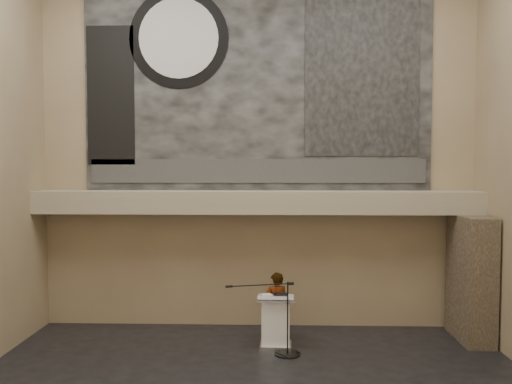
{
  "coord_description": "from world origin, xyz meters",
  "views": [
    {
      "loc": [
        0.32,
        -7.63,
        3.77
      ],
      "look_at": [
        0.0,
        3.2,
        3.2
      ],
      "focal_mm": 35.0,
      "sensor_mm": 36.0,
      "label": 1
    }
  ],
  "objects": [
    {
      "name": "wall_back",
      "position": [
        0.0,
        4.0,
        4.25
      ],
      "size": [
        10.0,
        0.02,
        8.5
      ],
      "primitive_type": "cube",
      "color": "#8B7258",
      "rests_on": "floor"
    },
    {
      "name": "wall_front",
      "position": [
        0.0,
        -4.0,
        4.25
      ],
      "size": [
        10.0,
        0.02,
        8.5
      ],
      "primitive_type": "cube",
      "color": "#8B7258",
      "rests_on": "floor"
    },
    {
      "name": "soffit",
      "position": [
        0.0,
        3.6,
        2.95
      ],
      "size": [
        10.0,
        0.8,
        0.5
      ],
      "primitive_type": "cube",
      "color": "gray",
      "rests_on": "wall_back"
    },
    {
      "name": "sprinkler_left",
      "position": [
        -1.6,
        3.55,
        2.67
      ],
      "size": [
        0.04,
        0.04,
        0.06
      ],
      "primitive_type": "cylinder",
      "color": "#B2893D",
      "rests_on": "soffit"
    },
    {
      "name": "sprinkler_right",
      "position": [
        1.9,
        3.55,
        2.67
      ],
      "size": [
        0.04,
        0.04,
        0.06
      ],
      "primitive_type": "cylinder",
      "color": "#B2893D",
      "rests_on": "soffit"
    },
    {
      "name": "banner",
      "position": [
        0.0,
        3.97,
        5.7
      ],
      "size": [
        8.0,
        0.05,
        5.0
      ],
      "primitive_type": "cube",
      "color": "black",
      "rests_on": "wall_back"
    },
    {
      "name": "banner_text_strip",
      "position": [
        0.0,
        3.93,
        3.65
      ],
      "size": [
        7.76,
        0.02,
        0.55
      ],
      "primitive_type": "cube",
      "color": "#2F2F2F",
      "rests_on": "banner"
    },
    {
      "name": "banner_clock_rim",
      "position": [
        -1.8,
        3.93,
        6.7
      ],
      "size": [
        2.3,
        0.02,
        2.3
      ],
      "primitive_type": "cylinder",
      "rotation": [
        1.57,
        0.0,
        0.0
      ],
      "color": "black",
      "rests_on": "banner"
    },
    {
      "name": "banner_clock_face",
      "position": [
        -1.8,
        3.91,
        6.7
      ],
      "size": [
        1.84,
        0.02,
        1.84
      ],
      "primitive_type": "cylinder",
      "rotation": [
        1.57,
        0.0,
        0.0
      ],
      "color": "silver",
      "rests_on": "banner"
    },
    {
      "name": "banner_building_print",
      "position": [
        2.4,
        3.93,
        5.8
      ],
      "size": [
        2.6,
        0.02,
        3.6
      ],
      "primitive_type": "cube",
      "color": "black",
      "rests_on": "banner"
    },
    {
      "name": "banner_brick_print",
      "position": [
        -3.4,
        3.93,
        5.4
      ],
      "size": [
        1.1,
        0.02,
        3.2
      ],
      "primitive_type": "cube",
      "color": "black",
      "rests_on": "banner"
    },
    {
      "name": "stone_pier",
      "position": [
        4.65,
        3.15,
        1.35
      ],
      "size": [
        0.6,
        1.4,
        2.7
      ],
      "primitive_type": "cube",
      "color": "#3E3326",
      "rests_on": "floor"
    },
    {
      "name": "lectern",
      "position": [
        0.43,
        2.54,
        0.55
      ],
      "size": [
        0.75,
        0.56,
        1.14
      ],
      "rotation": [
        0.0,
        0.0,
        -0.05
      ],
      "color": "silver",
      "rests_on": "floor"
    },
    {
      "name": "binder",
      "position": [
        0.52,
        2.51,
        1.12
      ],
      "size": [
        0.3,
        0.25,
        0.04
      ],
      "primitive_type": "cube",
      "rotation": [
        0.0,
        0.0,
        0.08
      ],
      "color": "black",
      "rests_on": "lectern"
    },
    {
      "name": "papers",
      "position": [
        0.25,
        2.55,
        1.1
      ],
      "size": [
        0.24,
        0.29,
        0.0
      ],
      "primitive_type": "cube",
      "rotation": [
        0.0,
        0.0,
        0.24
      ],
      "color": "silver",
      "rests_on": "lectern"
    },
    {
      "name": "speaker_person",
      "position": [
        0.44,
        3.0,
        0.74
      ],
      "size": [
        0.61,
        0.48,
        1.48
      ],
      "primitive_type": "imported",
      "rotation": [
        0.0,
        0.0,
        3.39
      ],
      "color": "white",
      "rests_on": "floor"
    },
    {
      "name": "mic_stand",
      "position": [
        0.62,
        2.16,
        0.22
      ],
      "size": [
        1.48,
        0.55,
        1.47
      ],
      "rotation": [
        0.0,
        0.0,
        0.23
      ],
      "color": "black",
      "rests_on": "floor"
    }
  ]
}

